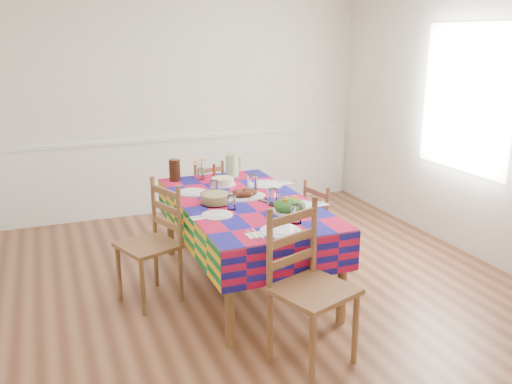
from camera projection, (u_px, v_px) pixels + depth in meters
The scene contains 23 objects.
room at pixel (261, 135), 4.14m from camera, with size 4.58×5.08×2.78m.
wainscot at pixel (184, 171), 6.60m from camera, with size 4.41×0.06×0.92m.
window_right at pixel (466, 98), 5.16m from camera, with size 1.40×1.40×0.00m, color white.
dining_table at pixel (244, 210), 4.53m from camera, with size 1.04×1.94×0.76m.
setting_near_head at pixel (286, 225), 3.85m from camera, with size 0.47×0.32×0.14m.
setting_left_near at pixel (222, 210), 4.18m from camera, with size 0.44×0.26×0.12m.
setting_left_far at pixel (199, 191), 4.69m from camera, with size 0.48×0.29×0.13m.
setting_right_near at pixel (291, 203), 4.35m from camera, with size 0.54×0.31×0.14m.
setting_right_far at pixel (262, 184), 4.89m from camera, with size 0.57×0.33×0.14m.
meat_platter at pixel (244, 194), 4.58m from camera, with size 0.37×0.26×0.07m.
salad_platter at pixel (290, 206), 4.22m from camera, with size 0.28×0.28×0.12m.
pasta_bowl at pixel (215, 198), 4.42m from camera, with size 0.24×0.24×0.09m.
cake at pixel (223, 182), 4.97m from camera, with size 0.24×0.24×0.07m.
serving_utensils at pixel (268, 201), 4.48m from camera, with size 0.16×0.35×0.01m.
flower_vase at pixel (201, 171), 5.15m from camera, with size 0.13×0.11×0.21m.
hot_sauce at pixel (214, 171), 5.22m from camera, with size 0.03×0.03×0.13m, color #A92D0D.
green_pitcher at pixel (232, 165), 5.26m from camera, with size 0.13×0.13×0.22m, color #9ABF87.
tea_pitcher at pixel (175, 170), 5.09m from camera, with size 0.10×0.10×0.21m, color black.
name_card at pixel (290, 236), 3.69m from camera, with size 0.09×0.03×0.02m, color silver.
chair_near at pixel (308, 287), 3.48m from camera, with size 0.59×0.57×1.06m.
chair_far at pixel (204, 200), 5.70m from camera, with size 0.44×0.43×0.84m.
chair_left at pixel (153, 244), 4.32m from camera, with size 0.54×0.55×0.97m.
chair_right at pixel (326, 228), 4.87m from camera, with size 0.41×0.43×0.84m.
Camera 1 is at (-1.55, -3.80, 2.08)m, focal length 38.00 mm.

